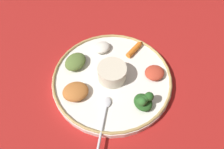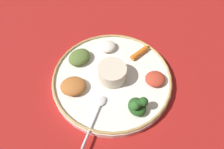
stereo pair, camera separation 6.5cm
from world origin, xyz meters
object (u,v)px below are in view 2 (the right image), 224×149
Objects in this scene: spoon at (97,112)px; greens_pile at (138,106)px; center_bowl at (112,73)px; carrot_near_spoon at (141,52)px.

greens_pile reaches higher than spoon.
greens_pile is at bearing 65.68° from center_bowl.
greens_pile reaches higher than carrot_near_spoon.
greens_pile reaches higher than center_bowl.
greens_pile is 0.89× the size of carrot_near_spoon.
carrot_near_spoon is (-0.25, -0.00, 0.01)m from spoon.
spoon is 0.11m from greens_pile.
carrot_near_spoon is (-0.13, 0.03, -0.02)m from center_bowl.
carrot_near_spoon is at bearing -153.85° from greens_pile.
carrot_near_spoon reaches higher than spoon.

